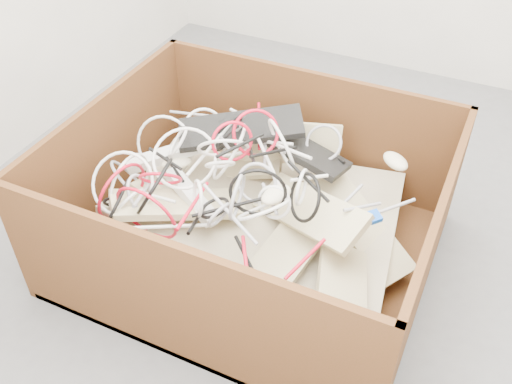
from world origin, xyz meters
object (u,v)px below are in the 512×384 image
at_px(cardboard_box, 249,227).
at_px(power_strip_right, 191,196).
at_px(vga_plug, 374,217).
at_px(power_strip_left, 164,155).

distance_m(cardboard_box, power_strip_right, 0.28).
relative_size(cardboard_box, power_strip_right, 4.68).
bearing_deg(vga_plug, power_strip_right, -124.71).
bearing_deg(power_strip_right, cardboard_box, 63.56).
distance_m(power_strip_right, vga_plug, 0.64).
bearing_deg(power_strip_right, power_strip_left, 172.81).
height_order(power_strip_left, power_strip_right, power_strip_left).
height_order(cardboard_box, vga_plug, cardboard_box).
bearing_deg(cardboard_box, vga_plug, 0.21).
xyz_separation_m(power_strip_left, vga_plug, (0.81, -0.01, 0.01)).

